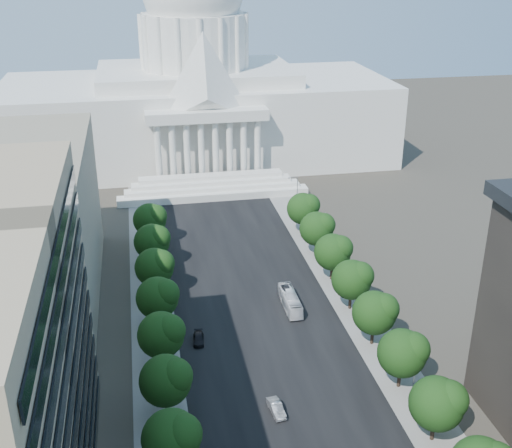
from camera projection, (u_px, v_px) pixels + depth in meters
road_asphalt at (251, 301)px, 124.47m from camera, size 30.00×260.00×0.01m
sidewalk_left at (152, 311)px, 121.20m from camera, size 8.00×260.00×0.02m
sidewalk_right at (345, 292)px, 127.73m from camera, size 8.00×260.00×0.02m
capitol at (197, 96)px, 202.03m from camera, size 120.00×56.00×73.00m
tree_l_d at (174, 437)px, 80.84m from camera, size 7.79×7.60×9.97m
tree_l_e at (168, 379)px, 91.65m from camera, size 7.79×7.60×9.97m
tree_l_f at (163, 334)px, 102.47m from camera, size 7.79×7.60×9.97m
tree_l_g at (159, 297)px, 113.28m from camera, size 7.79×7.60×9.97m
tree_l_h at (156, 266)px, 124.10m from camera, size 7.79×7.60×9.97m
tree_l_i at (153, 241)px, 134.91m from camera, size 7.79×7.60×9.97m
tree_l_j at (151, 219)px, 145.73m from camera, size 7.79×7.60×9.97m
tree_r_d at (440, 402)px, 87.03m from camera, size 7.79×7.60×9.97m
tree_r_e at (405, 352)px, 97.84m from camera, size 7.79×7.60×9.97m
tree_r_f at (377, 312)px, 108.66m from camera, size 7.79×7.60×9.97m
tree_r_g at (354, 279)px, 119.47m from camera, size 7.79×7.60×9.97m
tree_r_h at (334, 251)px, 130.29m from camera, size 7.79×7.60×9.97m
tree_r_i at (318, 228)px, 141.10m from camera, size 7.79×7.60×9.97m
tree_r_j at (304, 208)px, 151.91m from camera, size 7.79×7.60×9.97m
streetlight_c at (413, 354)px, 98.54m from camera, size 2.61×0.44×9.00m
streetlight_d at (359, 278)px, 121.07m from camera, size 2.61×0.44×9.00m
streetlight_e at (322, 226)px, 143.60m from camera, size 2.61×0.44×9.00m
streetlight_f at (295, 188)px, 166.13m from camera, size 2.61×0.44×9.00m
car_silver at (276, 408)px, 94.49m from camera, size 2.29×4.97×1.58m
car_dark_b at (199, 339)px, 111.44m from camera, size 2.25×4.65×1.31m
city_bus at (290, 301)px, 121.80m from camera, size 2.61×10.84×3.01m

